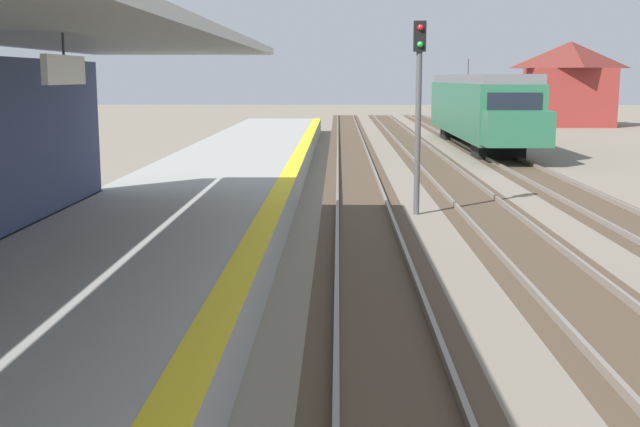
# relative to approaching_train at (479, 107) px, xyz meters

# --- Properties ---
(station_platform) EXTENTS (5.00, 80.00, 0.91)m
(station_platform) POSITION_rel_approaching_train_xyz_m (-11.20, -27.49, -1.73)
(station_platform) COLOR #999993
(station_platform) RESTS_ON ground
(track_pair_nearest_platform) EXTENTS (2.34, 120.00, 0.16)m
(track_pair_nearest_platform) POSITION_rel_approaching_train_xyz_m (-6.80, -23.49, -2.13)
(track_pair_nearest_platform) COLOR #4C3D2D
(track_pair_nearest_platform) RESTS_ON ground
(track_pair_middle) EXTENTS (2.34, 120.00, 0.16)m
(track_pair_middle) POSITION_rel_approaching_train_xyz_m (-3.40, -23.49, -2.13)
(track_pair_middle) COLOR #4C3D2D
(track_pair_middle) RESTS_ON ground
(track_pair_far_side) EXTENTS (2.34, 120.00, 0.16)m
(track_pair_far_side) POSITION_rel_approaching_train_xyz_m (-0.00, -23.49, -2.13)
(track_pair_far_side) COLOR #4C3D2D
(track_pair_far_side) RESTS_ON ground
(approaching_train) EXTENTS (2.93, 19.60, 4.76)m
(approaching_train) POSITION_rel_approaching_train_xyz_m (0.00, 0.00, 0.00)
(approaching_train) COLOR #286647
(approaching_train) RESTS_ON ground
(rail_signal_post) EXTENTS (0.32, 0.34, 5.20)m
(rail_signal_post) POSITION_rel_approaching_train_xyz_m (-5.35, -21.44, 1.02)
(rail_signal_post) COLOR #4C4C4C
(rail_signal_post) RESTS_ON ground
(distant_trackside_house) EXTENTS (6.60, 5.28, 6.40)m
(distant_trackside_house) POSITION_rel_approaching_train_xyz_m (10.16, 19.23, 1.16)
(distant_trackside_house) COLOR maroon
(distant_trackside_house) RESTS_ON ground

